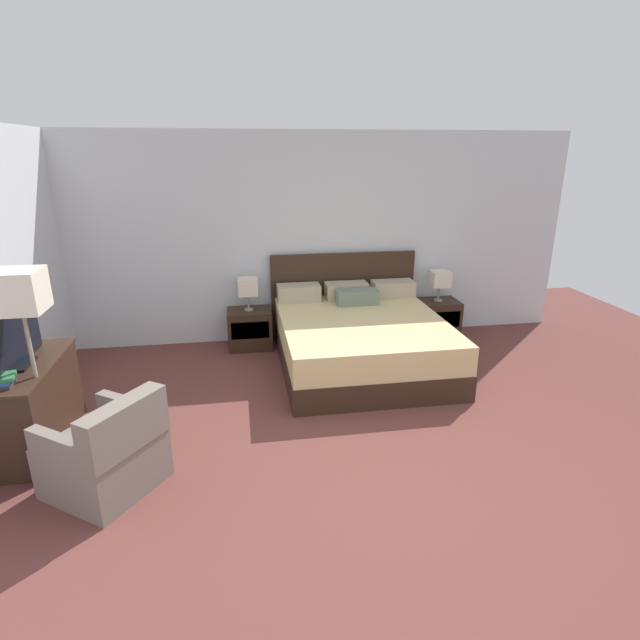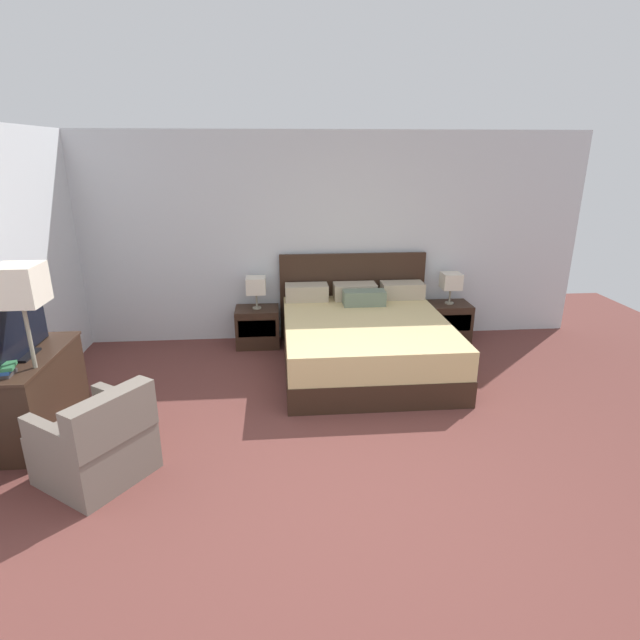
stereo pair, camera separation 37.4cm
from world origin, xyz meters
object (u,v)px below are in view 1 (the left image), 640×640
object	(u,v)px
bed	(360,339)
dresser	(29,404)
nightstand_left	(250,329)
nightstand_right	(437,318)
book_red_cover	(0,385)
table_lamp_right	(440,279)
floor_lamp	(21,304)
tv	(14,338)
table_lamp_left	(248,287)
armchair_by_window	(107,454)

from	to	relation	value
bed	dresser	xyz separation A→B (m)	(-3.12, -1.19, 0.06)
nightstand_left	nightstand_right	distance (m)	2.49
book_red_cover	nightstand_left	bearing A→B (deg)	51.47
dresser	table_lamp_right	bearing A→B (deg)	24.07
floor_lamp	nightstand_left	bearing A→B (deg)	52.96
tv	book_red_cover	bearing A→B (deg)	-89.10
bed	tv	distance (m)	3.41
table_lamp_left	dresser	bearing A→B (deg)	-133.93
table_lamp_left	book_red_cover	bearing A→B (deg)	-128.51
armchair_by_window	table_lamp_left	bearing A→B (deg)	67.25
tv	floor_lamp	size ratio (longest dim) A/B	0.59
nightstand_left	table_lamp_left	bearing A→B (deg)	90.00
dresser	floor_lamp	xyz separation A→B (m)	(0.21, -0.27, 0.94)
tv	book_red_cover	xyz separation A→B (m)	(0.01, -0.38, -0.23)
nightstand_right	table_lamp_right	distance (m)	0.54
nightstand_left	bed	bearing A→B (deg)	-31.37
table_lamp_right	armchair_by_window	distance (m)	4.50
dresser	book_red_cover	world-z (taller)	book_red_cover
dresser	tv	size ratio (longest dim) A/B	1.24
table_lamp_right	table_lamp_left	bearing A→B (deg)	180.00
nightstand_left	dresser	bearing A→B (deg)	-133.95
table_lamp_left	dresser	xyz separation A→B (m)	(-1.88, -1.95, -0.41)
table_lamp_left	bed	bearing A→B (deg)	-31.42
book_red_cover	floor_lamp	world-z (taller)	floor_lamp
tv	armchair_by_window	xyz separation A→B (m)	(0.76, -0.69, -0.70)
nightstand_left	armchair_by_window	xyz separation A→B (m)	(-1.12, -2.66, 0.04)
tv	armchair_by_window	world-z (taller)	tv
nightstand_left	dresser	size ratio (longest dim) A/B	0.47
dresser	floor_lamp	distance (m)	1.00
nightstand_right	table_lamp_left	size ratio (longest dim) A/B	1.35
dresser	nightstand_left	bearing A→B (deg)	46.05
bed	book_red_cover	size ratio (longest dim) A/B	11.47
armchair_by_window	floor_lamp	bearing A→B (deg)	141.42
nightstand_left	table_lamp_left	world-z (taller)	table_lamp_left
book_red_cover	armchair_by_window	xyz separation A→B (m)	(0.75, -0.31, -0.47)
bed	armchair_by_window	xyz separation A→B (m)	(-2.36, -1.90, -0.04)
bed	table_lamp_left	distance (m)	1.53
table_lamp_left	dresser	size ratio (longest dim) A/B	0.35
floor_lamp	armchair_by_window	bearing A→B (deg)	-38.58
nightstand_left	nightstand_right	size ratio (longest dim) A/B	1.00
floor_lamp	bed	bearing A→B (deg)	26.55
table_lamp_right	book_red_cover	xyz separation A→B (m)	(-4.35, -2.35, -0.03)
nightstand_left	table_lamp_left	size ratio (longest dim) A/B	1.35
nightstand_left	tv	size ratio (longest dim) A/B	0.58
book_red_cover	bed	bearing A→B (deg)	27.05
dresser	floor_lamp	bearing A→B (deg)	-52.19
armchair_by_window	nightstand_right	bearing A→B (deg)	36.43
bed	book_red_cover	xyz separation A→B (m)	(-3.11, -1.59, 0.43)
table_lamp_left	book_red_cover	distance (m)	3.00
dresser	armchair_by_window	bearing A→B (deg)	-42.95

